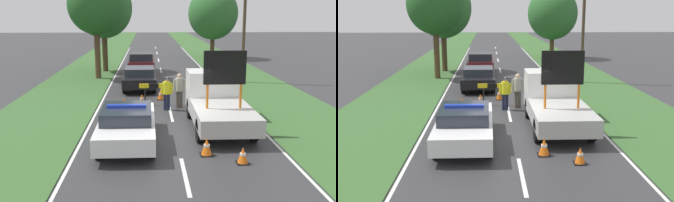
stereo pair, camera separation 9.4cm
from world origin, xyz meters
The scene contains 20 objects.
ground_plane centered at (0.00, 0.00, 0.00)m, with size 160.00×160.00×0.00m, color #333335.
lane_markings centered at (0.00, 9.81, 0.00)m, with size 6.95×58.50×0.01m.
grass_verge_left centered at (-5.75, 20.00, 0.01)m, with size 4.45×120.00×0.03m.
grass_verge_right centered at (5.75, 20.00, 0.01)m, with size 4.45×120.00×0.03m.
police_car centered at (-1.76, -0.82, 0.70)m, with size 1.92×4.92×1.41m.
work_truck centered at (1.76, 1.23, 1.01)m, with size 2.16×5.22×3.17m.
road_barrier centered at (-0.03, 4.90, 0.90)m, with size 2.86×0.08×1.09m.
police_officer centered at (-0.15, 3.89, 0.92)m, with size 0.56×0.35×1.55m.
pedestrian_civilian centered at (0.47, 4.31, 0.98)m, with size 0.60×0.38×1.67m.
traffic_cone_near_police centered at (1.84, -2.99, 0.26)m, with size 0.37×0.37×0.52m.
traffic_cone_centre_front centered at (0.84, -2.22, 0.28)m, with size 0.41×0.41×0.57m.
traffic_cone_near_truck centered at (-2.20, 4.34, 0.27)m, with size 0.39×0.39×0.55m.
traffic_cone_behind_barrier centered at (-1.34, 5.07, 0.27)m, with size 0.39×0.39×0.54m.
traffic_cone_lane_edge centered at (-0.37, 6.19, 0.27)m, with size 0.40×0.40×0.55m.
queued_car_sedan_black centered at (-1.52, 9.28, 0.70)m, with size 1.92×4.40×1.32m.
queued_car_wagon_maroon centered at (-1.52, 15.24, 0.82)m, with size 1.90×4.04×1.58m.
roadside_tree_near_left centered at (-4.49, 13.22, 5.01)m, with size 3.80×3.80×7.04m.
roadside_tree_near_right centered at (5.43, 25.19, 4.44)m, with size 4.90×4.90×7.03m.
roadside_tree_mid_left centered at (-4.36, 16.74, 4.84)m, with size 4.36×4.36×7.15m.
utility_pole centered at (5.15, 11.10, 4.38)m, with size 1.20×0.20×8.53m.
Camera 2 is at (-0.91, -14.13, 4.49)m, focal length 42.00 mm.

